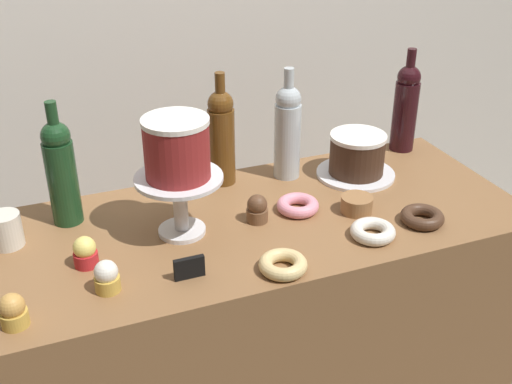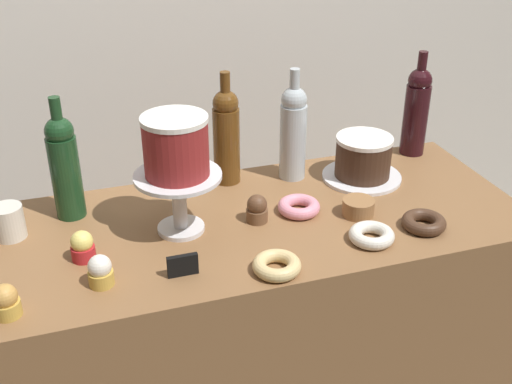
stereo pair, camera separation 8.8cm
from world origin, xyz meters
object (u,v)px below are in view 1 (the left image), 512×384
at_px(cake_stand_pedestal, 180,195).
at_px(donut_chocolate, 422,217).
at_px(donut_glazed, 283,265).
at_px(wine_bottle_amber, 221,135).
at_px(cupcake_chocolate, 257,209).
at_px(cupcake_caramel, 13,311).
at_px(donut_pink, 297,205).
at_px(white_layer_cake, 177,148).
at_px(cookie_stack, 357,204).
at_px(wine_bottle_clear, 288,130).
at_px(cupcake_lemon, 85,252).
at_px(wine_bottle_green, 61,171).
at_px(price_sign_chalkboard, 189,268).
at_px(wine_bottle_dark_red, 406,106).
at_px(coffee_cup_ceramic, 6,230).
at_px(donut_sugar, 373,231).
at_px(cupcake_vanilla, 107,277).
at_px(chocolate_round_cake, 357,154).

distance_m(cake_stand_pedestal, donut_chocolate, 0.62).
bearing_deg(donut_chocolate, donut_glazed, -171.33).
bearing_deg(wine_bottle_amber, donut_glazed, -91.87).
height_order(cupcake_chocolate, cupcake_caramel, same).
bearing_deg(donut_pink, white_layer_cake, 179.05).
bearing_deg(cookie_stack, white_layer_cake, 171.55).
distance_m(wine_bottle_clear, cupcake_chocolate, 0.30).
distance_m(wine_bottle_clear, donut_pink, 0.24).
xyz_separation_m(cupcake_lemon, cookie_stack, (0.70, -0.01, -0.01)).
height_order(wine_bottle_clear, cookie_stack, wine_bottle_clear).
relative_size(wine_bottle_clear, wine_bottle_green, 1.00).
bearing_deg(price_sign_chalkboard, donut_glazed, -14.13).
height_order(cupcake_lemon, donut_chocolate, cupcake_lemon).
bearing_deg(wine_bottle_dark_red, wine_bottle_amber, -179.19).
height_order(donut_glazed, coffee_cup_ceramic, coffee_cup_ceramic).
relative_size(cupcake_caramel, cookie_stack, 0.88).
distance_m(wine_bottle_clear, cookie_stack, 0.30).
height_order(cupcake_caramel, donut_sugar, cupcake_caramel).
xyz_separation_m(wine_bottle_green, donut_glazed, (0.43, -0.41, -0.13)).
distance_m(cupcake_caramel, donut_chocolate, 1.00).
bearing_deg(cupcake_chocolate, donut_chocolate, -22.59).
height_order(cupcake_vanilla, cookie_stack, cupcake_vanilla).
distance_m(wine_bottle_green, cupcake_chocolate, 0.50).
xyz_separation_m(wine_bottle_amber, cupcake_chocolate, (0.01, -0.24, -0.11)).
bearing_deg(cookie_stack, wine_bottle_green, 162.09).
distance_m(cake_stand_pedestal, cupcake_chocolate, 0.21).
bearing_deg(cookie_stack, wine_bottle_dark_red, 42.21).
xyz_separation_m(wine_bottle_amber, cupcake_vanilla, (-0.40, -0.40, -0.11)).
bearing_deg(white_layer_cake, coffee_cup_ceramic, 166.50).
relative_size(chocolate_round_cake, cupcake_vanilla, 2.19).
bearing_deg(price_sign_chalkboard, chocolate_round_cake, 27.57).
relative_size(wine_bottle_green, cupcake_lemon, 4.38).
bearing_deg(donut_chocolate, wine_bottle_clear, 119.81).
relative_size(cupcake_caramel, price_sign_chalkboard, 1.06).
distance_m(wine_bottle_amber, price_sign_chalkboard, 0.49).
height_order(cupcake_vanilla, donut_chocolate, cupcake_vanilla).
xyz_separation_m(chocolate_round_cake, cupcake_chocolate, (-0.37, -0.14, -0.04)).
xyz_separation_m(donut_chocolate, coffee_cup_ceramic, (-0.99, 0.28, 0.03)).
distance_m(cupcake_caramel, coffee_cup_ceramic, 0.32).
height_order(cookie_stack, price_sign_chalkboard, price_sign_chalkboard).
relative_size(cupcake_vanilla, donut_glazed, 0.66).
bearing_deg(wine_bottle_green, price_sign_chalkboard, -58.03).
relative_size(wine_bottle_dark_red, cupcake_chocolate, 4.38).
xyz_separation_m(cupcake_lemon, donut_chocolate, (0.83, -0.12, -0.02)).
xyz_separation_m(white_layer_cake, wine_bottle_amber, (0.18, 0.23, -0.09)).
bearing_deg(donut_pink, wine_bottle_dark_red, 26.77).
bearing_deg(price_sign_chalkboard, wine_bottle_clear, 43.41).
bearing_deg(chocolate_round_cake, donut_glazed, -137.19).
height_order(wine_bottle_dark_red, coffee_cup_ceramic, wine_bottle_dark_red).
relative_size(wine_bottle_clear, donut_pink, 2.91).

